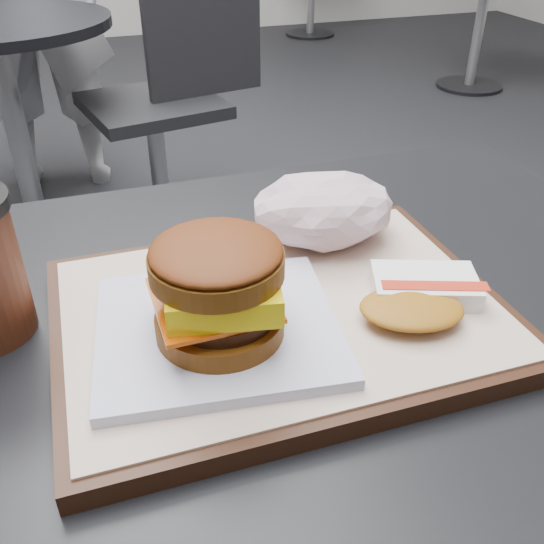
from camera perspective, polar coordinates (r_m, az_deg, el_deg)
The scene contains 7 objects.
customer_table at distance 0.68m, azimuth 1.63°, elevation -15.99°, with size 0.80×0.60×0.77m.
serving_tray at distance 0.53m, azimuth 0.77°, elevation -4.01°, with size 0.38×0.28×0.02m.
breakfast_sandwich at distance 0.46m, azimuth -5.07°, elevation -2.51°, with size 0.21×0.19×0.09m.
hash_brown at distance 0.53m, azimuth 13.66°, elevation -2.16°, with size 0.13×0.11×0.02m.
crumpled_wrapper at distance 0.61m, azimuth 4.92°, elevation 5.89°, with size 0.14×0.11×0.06m, color silver, non-canonical shape.
neighbor_table at distance 2.15m, azimuth -23.75°, elevation 15.71°, with size 0.70×0.70×0.75m.
neighbor_chair at distance 2.13m, azimuth -9.51°, elevation 16.69°, with size 0.64×0.50×0.88m.
Camera 1 is at (-0.16, -0.42, 1.10)m, focal length 40.00 mm.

